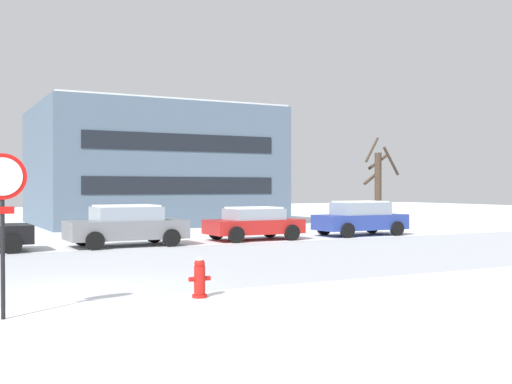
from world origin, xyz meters
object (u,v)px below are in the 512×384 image
(stop_sign, at_px, (3,203))
(parked_car_red, at_px, (254,223))
(parked_car_blue, at_px, (360,218))
(fire_hydrant, at_px, (200,277))
(parked_car_gray, at_px, (126,225))

(stop_sign, bearing_deg, parked_car_red, 48.05)
(parked_car_blue, bearing_deg, parked_car_red, -179.60)
(fire_hydrant, height_order, parked_car_red, parked_car_red)
(parked_car_gray, bearing_deg, parked_car_red, 2.77)
(stop_sign, relative_size, fire_hydrant, 3.41)
(stop_sign, relative_size, parked_car_gray, 0.63)
(stop_sign, height_order, parked_car_gray, stop_sign)
(stop_sign, bearing_deg, parked_car_blue, 36.63)
(fire_hydrant, distance_m, parked_car_red, 13.54)
(stop_sign, height_order, fire_hydrant, stop_sign)
(parked_car_red, relative_size, parked_car_blue, 0.93)
(stop_sign, xyz_separation_m, fire_hydrant, (3.61, 0.37, -1.50))
(fire_hydrant, distance_m, parked_car_gray, 11.41)
(fire_hydrant, bearing_deg, parked_car_blue, 42.91)
(stop_sign, height_order, parked_car_red, stop_sign)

